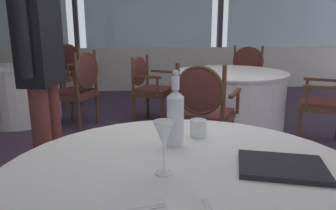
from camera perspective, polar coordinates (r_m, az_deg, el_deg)
ground_plane at (r=2.81m, az=2.30°, el=-12.55°), size 13.51×13.51×0.00m
window_wall_far at (r=6.40m, az=-3.26°, el=12.26°), size 9.08×0.14×2.66m
butter_knife at (r=0.93m, az=-5.89°, el=-18.41°), size 0.17×0.05×0.00m
water_bottle at (r=1.37m, az=1.33°, el=-1.92°), size 0.08×0.08×0.33m
wine_glass at (r=1.09m, az=-0.72°, el=-5.58°), size 0.08×0.08×0.19m
water_tumbler at (r=1.51m, az=5.48°, el=-4.15°), size 0.08×0.08×0.08m
menu_book at (r=1.25m, az=19.88°, el=-10.42°), size 0.36×0.31×0.02m
background_table_0 at (r=3.84m, az=11.02°, el=0.43°), size 1.31×1.31×0.75m
dining_chair_0_0 at (r=4.16m, az=-3.52°, el=3.74°), size 0.63×0.65×0.88m
dining_chair_0_1 at (r=2.77m, az=6.40°, el=-0.44°), size 0.65×0.63×0.96m
dining_chair_0_2 at (r=3.74m, az=27.49°, el=1.37°), size 0.63×0.65×0.93m
dining_chair_0_3 at (r=4.85m, az=13.89°, el=5.35°), size 0.65×0.63×0.98m
background_table_1 at (r=4.71m, az=-24.95°, el=1.86°), size 1.02×1.02×0.75m
dining_chair_1_0 at (r=4.07m, az=-15.66°, el=3.57°), size 0.62×0.64×0.97m
dining_chair_1_1 at (r=5.37m, az=-18.16°, el=6.08°), size 0.64×0.62×0.99m
diner_person_0 at (r=2.39m, az=-21.96°, el=6.97°), size 0.26×0.52×1.75m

